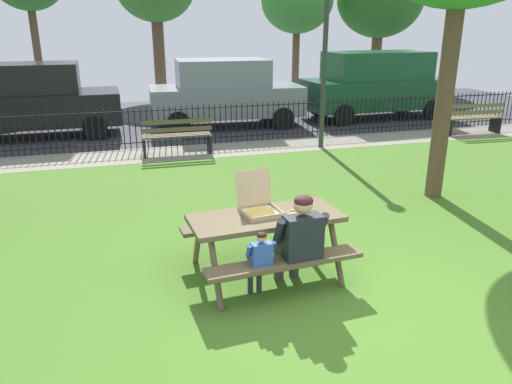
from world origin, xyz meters
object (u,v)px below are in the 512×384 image
(far_tree_midright, at_px, (297,0))
(pizza_slice_on_table, at_px, (298,214))
(adult_at_table, at_px, (299,238))
(parked_car_far_left, at_px, (32,100))
(park_bench_center, at_px, (177,137))
(park_bench_right, at_px, (473,119))
(pizza_box_open, at_px, (259,205))
(parked_car_center, at_px, (376,83))
(parked_car_left, at_px, (225,92))
(picnic_table_foreground, at_px, (266,229))
(child_at_table, at_px, (259,258))
(lamp_post_walkway, at_px, (325,43))

(far_tree_midright, bearing_deg, pizza_slice_on_table, -110.46)
(adult_at_table, bearing_deg, parked_car_far_left, 112.25)
(park_bench_center, bearing_deg, pizza_slice_on_table, -84.09)
(park_bench_right, bearing_deg, pizza_box_open, -143.08)
(pizza_slice_on_table, distance_m, parked_car_center, 10.99)
(adult_at_table, height_order, parked_car_left, parked_car_left)
(parked_car_left, distance_m, far_tree_midright, 9.41)
(picnic_table_foreground, relative_size, far_tree_midright, 0.36)
(picnic_table_foreground, relative_size, park_bench_right, 1.17)
(pizza_slice_on_table, bearing_deg, picnic_table_foreground, 169.39)
(picnic_table_foreground, bearing_deg, child_at_table, -113.53)
(pizza_box_open, relative_size, park_bench_center, 0.33)
(park_bench_center, relative_size, lamp_post_walkway, 0.39)
(pizza_box_open, bearing_deg, parked_car_left, 79.69)
(adult_at_table, height_order, parked_car_center, parked_car_center)
(pizza_slice_on_table, relative_size, far_tree_midright, 0.05)
(pizza_box_open, height_order, parked_car_far_left, parked_car_far_left)
(parked_car_far_left, bearing_deg, picnic_table_foreground, -67.96)
(pizza_slice_on_table, relative_size, parked_car_left, 0.06)
(park_bench_right, height_order, parked_car_far_left, parked_car_far_left)
(park_bench_center, height_order, lamp_post_walkway, lamp_post_walkway)
(picnic_table_foreground, relative_size, lamp_post_walkway, 0.47)
(pizza_slice_on_table, xyz_separation_m, park_bench_right, (7.52, 6.17, -0.36))
(pizza_box_open, distance_m, parked_car_center, 11.07)
(adult_at_table, relative_size, park_bench_center, 0.74)
(parked_car_center, bearing_deg, pizza_box_open, -126.28)
(picnic_table_foreground, xyz_separation_m, parked_car_left, (1.57, 9.05, 0.41))
(picnic_table_foreground, xyz_separation_m, pizza_box_open, (-0.05, 0.13, 0.26))
(park_bench_right, bearing_deg, pizza_slice_on_table, -140.62)
(child_at_table, bearing_deg, parked_car_far_left, 109.65)
(parked_car_left, bearing_deg, far_tree_midright, 56.20)
(parked_car_left, relative_size, far_tree_midright, 0.85)
(pizza_box_open, height_order, lamp_post_walkway, lamp_post_walkway)
(pizza_slice_on_table, bearing_deg, parked_car_far_left, 113.91)
(park_bench_right, bearing_deg, parked_car_far_left, 165.66)
(pizza_box_open, bearing_deg, parked_car_center, 53.72)
(picnic_table_foreground, height_order, parked_car_far_left, parked_car_far_left)
(park_bench_center, height_order, parked_car_center, parked_car_center)
(child_at_table, distance_m, parked_car_center, 11.75)
(far_tree_midright, bearing_deg, park_bench_right, -82.72)
(pizza_slice_on_table, bearing_deg, child_at_table, -142.43)
(adult_at_table, bearing_deg, park_bench_center, 94.30)
(picnic_table_foreground, bearing_deg, park_bench_right, 37.67)
(pizza_box_open, relative_size, child_at_table, 0.63)
(child_at_table, relative_size, far_tree_midright, 0.16)
(picnic_table_foreground, distance_m, pizza_box_open, 0.30)
(parked_car_far_left, bearing_deg, pizza_box_open, -67.94)
(pizza_box_open, height_order, park_bench_center, pizza_box_open)
(parked_car_center, bearing_deg, pizza_slice_on_table, -123.86)
(lamp_post_walkway, xyz_separation_m, parked_car_left, (-1.68, 3.23, -1.48))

